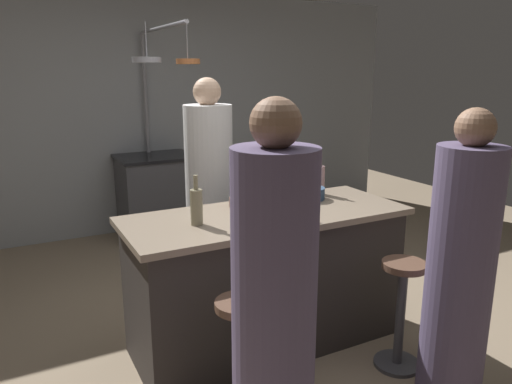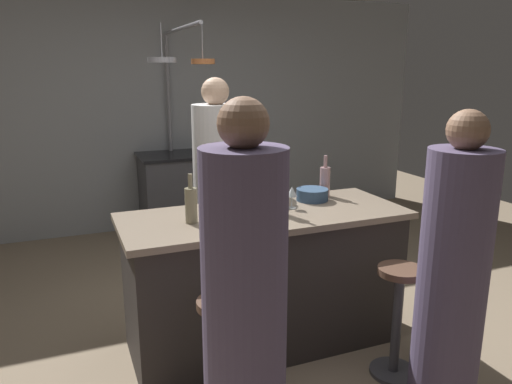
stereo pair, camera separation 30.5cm
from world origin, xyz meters
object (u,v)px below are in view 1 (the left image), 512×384
at_px(bar_stool_right, 401,310).
at_px(guest_right, 459,275).
at_px(bar_stool_left, 241,357).
at_px(wine_bottle_green, 282,195).
at_px(chef, 210,200).
at_px(wine_bottle_white, 196,206).
at_px(guest_left, 274,315).
at_px(pepper_mill, 264,188).
at_px(mixing_bowl_blue, 309,193).
at_px(mixing_bowl_wooden, 244,202).
at_px(wine_glass_near_left_guest, 292,192).
at_px(wine_glass_near_right_guest, 248,198).
at_px(stove_range, 157,196).
at_px(wine_bottle_rose, 320,179).

height_order(bar_stool_right, guest_right, guest_right).
height_order(bar_stool_left, wine_bottle_green, wine_bottle_green).
xyz_separation_m(chef, bar_stool_right, (0.63, -1.43, -0.42)).
bearing_deg(wine_bottle_green, bar_stool_right, -48.31).
bearing_deg(wine_bottle_white, guest_left, -91.75).
bearing_deg(wine_bottle_green, pepper_mill, 85.58).
relative_size(wine_bottle_green, mixing_bowl_blue, 1.39).
height_order(chef, wine_bottle_green, chef).
bearing_deg(wine_bottle_white, chef, 63.20).
bearing_deg(chef, mixing_bowl_wooden, -90.69).
bearing_deg(wine_bottle_green, wine_glass_near_left_guest, 32.61).
bearing_deg(bar_stool_left, mixing_bowl_blue, 40.67).
relative_size(wine_bottle_white, wine_glass_near_right_guest, 2.01).
height_order(bar_stool_right, mixing_bowl_blue, mixing_bowl_blue).
height_order(guest_left, mixing_bowl_wooden, guest_left).
bearing_deg(pepper_mill, wine_glass_near_right_guest, -139.54).
distance_m(wine_glass_near_left_guest, mixing_bowl_blue, 0.27).
bearing_deg(mixing_bowl_wooden, wine_bottle_green, -61.07).
height_order(mixing_bowl_wooden, mixing_bowl_blue, mixing_bowl_blue).
xyz_separation_m(pepper_mill, wine_glass_near_right_guest, (-0.22, -0.19, 0.00)).
bearing_deg(bar_stool_left, chef, 73.26).
height_order(guest_right, wine_bottle_white, guest_right).
distance_m(guest_left, wine_bottle_green, 1.12).
bearing_deg(stove_range, guest_left, -98.44).
bearing_deg(stove_range, bar_stool_right, -79.36).
height_order(stove_range, bar_stool_left, stove_range).
bearing_deg(wine_glass_near_left_guest, wine_bottle_white, -175.69).
relative_size(bar_stool_right, mixing_bowl_blue, 3.12).
xyz_separation_m(bar_stool_right, wine_bottle_white, (-1.06, 0.60, 0.64)).
bearing_deg(wine_bottle_rose, guest_left, -131.45).
bearing_deg(guest_right, chef, 109.56).
xyz_separation_m(chef, wine_glass_near_right_guest, (-0.07, -0.79, 0.21)).
relative_size(stove_range, pepper_mill, 4.24).
bearing_deg(mixing_bowl_blue, pepper_mill, 171.75).
bearing_deg(guest_left, stove_range, 81.56).
bearing_deg(bar_stool_right, bar_stool_left, 180.00).
relative_size(bar_stool_right, guest_left, 0.41).
bearing_deg(stove_range, wine_bottle_green, -88.33).
bearing_deg(wine_bottle_rose, wine_bottle_green, -149.43).
bearing_deg(wine_glass_near_right_guest, bar_stool_right, -42.28).
xyz_separation_m(stove_range, chef, (-0.06, -1.64, 0.35)).
height_order(stove_range, guest_right, guest_right).
bearing_deg(wine_bottle_white, mixing_bowl_wooden, 27.72).
bearing_deg(wine_bottle_green, mixing_bowl_blue, 31.68).
bearing_deg(bar_stool_right, wine_glass_near_right_guest, 137.72).
bearing_deg(pepper_mill, bar_stool_right, -59.71).
bearing_deg(bar_stool_left, guest_right, -19.21).
relative_size(wine_bottle_rose, wine_bottle_white, 0.99).
height_order(stove_range, guest_left, guest_left).
xyz_separation_m(stove_range, bar_stool_left, (-0.49, -3.07, -0.07)).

